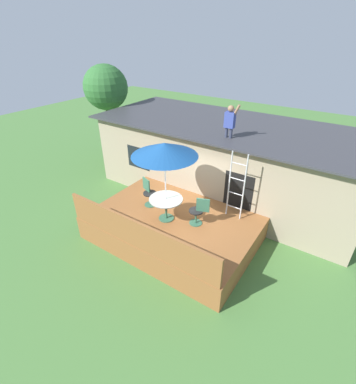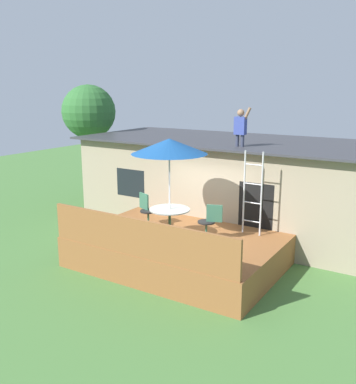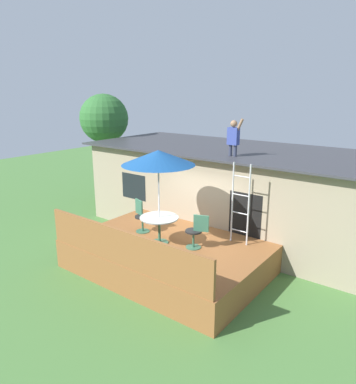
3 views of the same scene
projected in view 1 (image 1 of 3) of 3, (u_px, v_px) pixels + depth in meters
name	position (u px, v px, depth m)	size (l,w,h in m)	color
ground_plane	(175.00, 235.00, 9.40)	(40.00, 40.00, 0.00)	#477538
house	(226.00, 159.00, 11.22)	(10.50, 4.50, 2.92)	gray
deck	(175.00, 226.00, 9.20)	(5.16, 3.72, 0.80)	brown
deck_railing	(137.00, 235.00, 7.48)	(5.06, 0.08, 0.90)	brown
patio_table	(166.00, 203.00, 8.58)	(1.04, 1.04, 0.74)	#33664C
patio_umbrella	(165.00, 150.00, 7.68)	(1.90, 1.90, 2.54)	silver
step_ladder	(236.00, 186.00, 8.43)	(0.52, 0.04, 2.20)	silver
person_figure	(230.00, 119.00, 8.87)	(0.47, 0.20, 1.11)	#33384C
patio_chair_left	(149.00, 192.00, 9.38)	(0.60, 0.44, 0.92)	#33664C
patio_chair_right	(198.00, 211.00, 8.42)	(0.60, 0.44, 0.92)	#33664C
backyard_tree	(106.00, 89.00, 12.99)	(2.06, 2.06, 4.67)	brown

